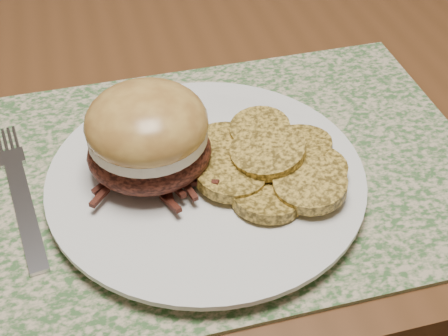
# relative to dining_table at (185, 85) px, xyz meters

# --- Properties ---
(dining_table) EXTENTS (1.50, 0.90, 0.75)m
(dining_table) POSITION_rel_dining_table_xyz_m (0.00, 0.00, 0.00)
(dining_table) COLOR #563118
(dining_table) RESTS_ON ground
(placemat) EXTENTS (0.45, 0.33, 0.00)m
(placemat) POSITION_rel_dining_table_xyz_m (-0.01, -0.26, 0.08)
(placemat) COLOR #3A5F30
(placemat) RESTS_ON dining_table
(dinner_plate) EXTENTS (0.26, 0.26, 0.02)m
(dinner_plate) POSITION_rel_dining_table_xyz_m (-0.04, -0.27, 0.09)
(dinner_plate) COLOR silver
(dinner_plate) RESTS_ON placemat
(pork_sandwich) EXTENTS (0.11, 0.11, 0.08)m
(pork_sandwich) POSITION_rel_dining_table_xyz_m (-0.08, -0.26, 0.14)
(pork_sandwich) COLOR black
(pork_sandwich) RESTS_ON dinner_plate
(roasted_potatoes) EXTENTS (0.14, 0.15, 0.04)m
(roasted_potatoes) POSITION_rel_dining_table_xyz_m (0.02, -0.28, 0.11)
(roasted_potatoes) COLOR gold
(roasted_potatoes) RESTS_ON dinner_plate
(fork) EXTENTS (0.04, 0.19, 0.00)m
(fork) POSITION_rel_dining_table_xyz_m (-0.19, -0.24, 0.09)
(fork) COLOR #B2B3B9
(fork) RESTS_ON placemat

